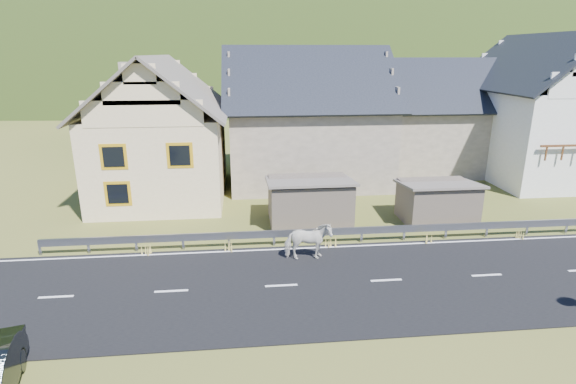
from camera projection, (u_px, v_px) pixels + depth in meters
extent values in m
plane|color=#404C1B|center=(386.00, 281.00, 17.02)|extent=(160.00, 160.00, 0.00)
cube|color=black|center=(386.00, 281.00, 17.01)|extent=(60.00, 7.00, 0.04)
cube|color=silver|center=(386.00, 280.00, 17.01)|extent=(60.00, 6.60, 0.01)
cube|color=#93969B|center=(362.00, 230.00, 20.34)|extent=(28.00, 0.08, 0.34)
cube|color=#93969B|center=(40.00, 248.00, 19.08)|extent=(0.10, 0.06, 0.70)
cube|color=#93969B|center=(88.00, 246.00, 19.27)|extent=(0.10, 0.06, 0.70)
cube|color=#93969B|center=(136.00, 244.00, 19.46)|extent=(0.10, 0.06, 0.70)
cube|color=#93969B|center=(183.00, 242.00, 19.66)|extent=(0.10, 0.06, 0.70)
cube|color=#93969B|center=(229.00, 240.00, 19.85)|extent=(0.10, 0.06, 0.70)
cube|color=#93969B|center=(274.00, 238.00, 20.04)|extent=(0.10, 0.06, 0.70)
cube|color=#93969B|center=(318.00, 237.00, 20.24)|extent=(0.10, 0.06, 0.70)
cube|color=#93969B|center=(362.00, 235.00, 20.43)|extent=(0.10, 0.06, 0.70)
cube|color=#93969B|center=(404.00, 233.00, 20.62)|extent=(0.10, 0.06, 0.70)
cube|color=#93969B|center=(446.00, 232.00, 20.82)|extent=(0.10, 0.06, 0.70)
cube|color=#93969B|center=(487.00, 230.00, 21.01)|extent=(0.10, 0.06, 0.70)
cube|color=#93969B|center=(527.00, 228.00, 21.20)|extent=(0.10, 0.06, 0.70)
cube|color=#93969B|center=(567.00, 227.00, 21.40)|extent=(0.10, 0.06, 0.70)
cube|color=#6E5F51|center=(309.00, 201.00, 22.67)|extent=(4.30, 3.30, 2.40)
cube|color=#6E5F51|center=(437.00, 202.00, 22.86)|extent=(3.80, 2.90, 2.20)
cube|color=beige|center=(163.00, 154.00, 26.71)|extent=(7.00, 9.00, 5.00)
cube|color=#C59112|center=(114.00, 157.00, 22.01)|extent=(1.30, 0.12, 1.30)
cube|color=#C59112|center=(180.00, 155.00, 22.32)|extent=(1.30, 0.12, 1.30)
cube|color=#C59112|center=(118.00, 194.00, 22.58)|extent=(1.30, 0.12, 1.30)
cube|color=tan|center=(128.00, 83.00, 26.73)|extent=(0.70, 0.70, 2.40)
cube|color=tan|center=(306.00, 142.00, 30.43)|extent=(10.00, 9.00, 5.00)
cube|color=tan|center=(435.00, 137.00, 33.35)|extent=(9.00, 8.00, 4.60)
cube|color=silver|center=(538.00, 133.00, 30.87)|extent=(8.00, 10.00, 6.00)
ellipsoid|color=#253816|center=(266.00, 121.00, 194.41)|extent=(440.00, 280.00, 260.00)
ellipsoid|color=black|center=(45.00, 62.00, 114.39)|extent=(76.00, 50.00, 28.00)
imported|color=silver|center=(308.00, 241.00, 18.51)|extent=(0.89, 1.92, 1.62)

